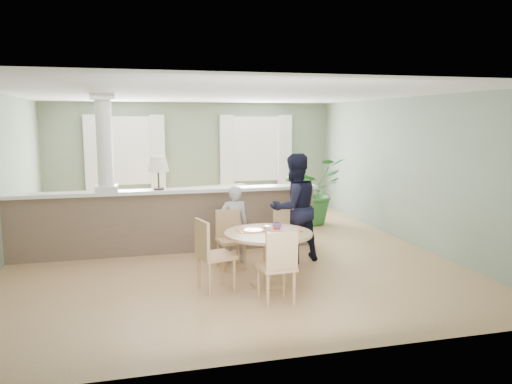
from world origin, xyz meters
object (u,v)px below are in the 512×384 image
object	(u,v)px
houseplant	(312,191)
child_person	(234,224)
chair_side	(211,252)
man_person	(294,208)
chair_far_man	(285,235)
dining_table	(269,243)
sofa	(204,211)
chair_far_boy	(230,236)
chair_near	(278,264)

from	to	relation	value
houseplant	child_person	size ratio (longest dim) A/B	1.16
chair_side	man_person	size ratio (longest dim) A/B	0.56
chair_far_man	houseplant	bearing A→B (deg)	79.77
houseplant	dining_table	size ratio (longest dim) A/B	1.19
sofa	houseplant	size ratio (longest dim) A/B	2.09
dining_table	child_person	world-z (taller)	child_person
sofa	chair_far_boy	distance (m)	2.52
houseplant	chair_far_man	bearing A→B (deg)	-117.86
chair_far_boy	chair_near	xyz separation A→B (m)	(0.27, -1.73, 0.03)
chair_side	child_person	size ratio (longest dim) A/B	0.78
child_person	chair_far_boy	bearing A→B (deg)	63.77
sofa	chair_far_boy	world-z (taller)	same
chair_near	man_person	distance (m)	1.98
dining_table	houseplant	bearing A→B (deg)	61.15
chair_far_man	chair_side	size ratio (longest dim) A/B	0.92
sofa	child_person	world-z (taller)	child_person
sofa	houseplant	xyz separation A→B (m)	(2.45, 0.26, 0.28)
chair_far_boy	child_person	size ratio (longest dim) A/B	0.71
dining_table	man_person	bearing A→B (deg)	54.44
dining_table	chair_side	distance (m)	0.84
houseplant	sofa	bearing A→B (deg)	-173.91
child_person	sofa	bearing A→B (deg)	-83.20
chair_side	child_person	distance (m)	1.37
sofa	dining_table	bearing A→B (deg)	-96.43
dining_table	chair_near	size ratio (longest dim) A/B	1.29
chair_near	houseplant	bearing A→B (deg)	-119.83
sofa	man_person	xyz separation A→B (m)	(1.11, -2.47, 0.43)
houseplant	man_person	bearing A→B (deg)	-116.19
dining_table	child_person	size ratio (longest dim) A/B	0.98
chair_near	child_person	distance (m)	1.93
chair_side	dining_table	bearing A→B (deg)	-97.53
houseplant	chair_side	bearing A→B (deg)	-126.99
chair_far_boy	chair_far_man	distance (m)	0.87
chair_near	chair_far_boy	bearing A→B (deg)	-85.60
sofa	child_person	distance (m)	2.34
dining_table	chair_near	xyz separation A→B (m)	(-0.10, -0.79, -0.07)
sofa	man_person	size ratio (longest dim) A/B	1.73
chair_far_man	child_person	bearing A→B (deg)	171.98
chair_near	child_person	world-z (taller)	child_person
chair_far_man	chair_near	bearing A→B (deg)	-93.02
dining_table	chair_far_man	world-z (taller)	chair_far_man
houseplant	chair_far_man	world-z (taller)	houseplant
chair_near	child_person	xyz separation A→B (m)	(-0.16, 1.92, 0.11)
sofa	houseplant	distance (m)	2.49
chair_far_man	sofa	bearing A→B (deg)	126.15
chair_far_boy	houseplant	bearing A→B (deg)	42.51
houseplant	chair_far_boy	size ratio (longest dim) A/B	1.64
chair_side	chair_far_boy	bearing A→B (deg)	-38.80
man_person	dining_table	bearing A→B (deg)	38.79
chair_near	chair_side	size ratio (longest dim) A/B	0.97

